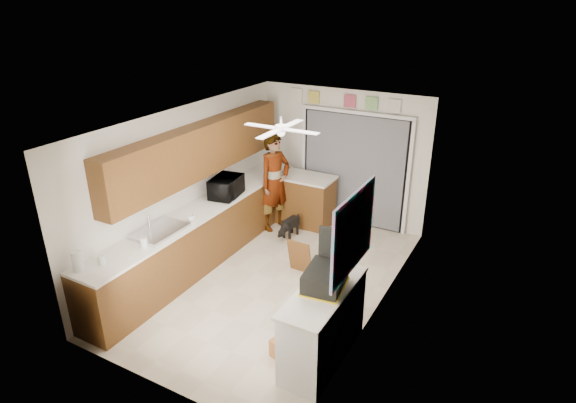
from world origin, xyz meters
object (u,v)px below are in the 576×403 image
at_px(microwave, 226,187).
at_px(navy_crate, 299,336).
at_px(suitcase, 325,278).
at_px(cup, 191,218).
at_px(paper_towel_roll, 77,261).
at_px(man, 275,182).
at_px(cardboard_box, 288,350).
at_px(dog, 291,226).

bearing_deg(microwave, navy_crate, -136.49).
bearing_deg(suitcase, cup, 158.24).
xyz_separation_m(paper_towel_roll, man, (0.54, 3.80, -0.17)).
height_order(cardboard_box, navy_crate, cardboard_box).
bearing_deg(cardboard_box, dog, 117.87).
relative_size(cardboard_box, navy_crate, 1.09).
bearing_deg(man, navy_crate, -126.76).
distance_m(cup, man, 2.07).
relative_size(navy_crate, dog, 0.70).
bearing_deg(cardboard_box, navy_crate, 90.00).
xyz_separation_m(navy_crate, dog, (-1.47, 2.50, 0.09)).
distance_m(cup, suitcase, 2.54).
bearing_deg(paper_towel_roll, navy_crate, 24.70).
bearing_deg(man, microwave, -180.00).
height_order(suitcase, dog, suitcase).
relative_size(microwave, dog, 1.22).
relative_size(man, dog, 3.66).
relative_size(suitcase, cardboard_box, 1.47).
distance_m(microwave, suitcase, 3.04).
bearing_deg(paper_towel_roll, dog, 75.06).
bearing_deg(cup, suitcase, -14.42).
distance_m(cardboard_box, dog, 3.16).
height_order(microwave, man, man).
relative_size(cup, man, 0.06).
xyz_separation_m(microwave, navy_crate, (2.23, -1.66, -1.00)).
xyz_separation_m(suitcase, dog, (-1.79, 2.50, -0.86)).
height_order(cup, dog, cup).
bearing_deg(cup, man, 83.32).
bearing_deg(dog, suitcase, -47.39).
bearing_deg(cardboard_box, paper_towel_roll, -161.19).
bearing_deg(navy_crate, cup, 163.69).
xyz_separation_m(paper_towel_roll, suitcase, (2.76, 1.12, -0.01)).
height_order(cup, cardboard_box, cup).
xyz_separation_m(cup, suitcase, (2.46, -0.63, 0.07)).
xyz_separation_m(cardboard_box, man, (-1.90, 2.97, 0.79)).
height_order(microwave, dog, microwave).
height_order(cardboard_box, dog, dog).
relative_size(microwave, cardboard_box, 1.60).
height_order(man, dog, man).
bearing_deg(cup, cardboard_box, -23.21).
bearing_deg(dog, cardboard_box, -55.16).
bearing_deg(microwave, cup, 175.06).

